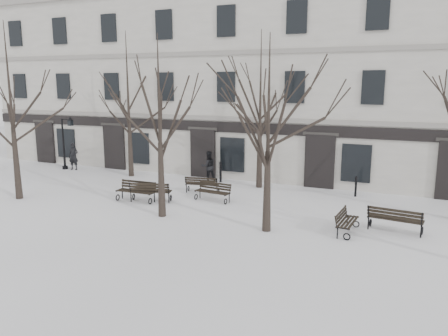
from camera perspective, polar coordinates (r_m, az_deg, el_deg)
The scene contains 18 objects.
ground at distance 18.19m, azimuth -3.78°, elevation -6.99°, with size 100.00×100.00×0.00m, color white.
building at distance 29.42m, azimuth 7.83°, elevation 10.75°, with size 40.40×10.20×11.40m.
tree_0 at distance 23.25m, azimuth -26.21°, elevation 9.12°, with size 5.93×5.93×8.47m.
tree_1 at distance 18.23m, azimuth -8.47°, elevation 8.15°, with size 5.31×5.31×7.59m.
tree_2 at distance 16.24m, azimuth 5.85°, elevation 7.46°, with size 5.18×5.18×7.40m.
tree_4 at distance 26.86m, azimuth -12.47°, elevation 10.28°, with size 6.02×6.02×8.61m.
tree_5 at distance 23.38m, azimuth 4.79°, elevation 10.03°, with size 5.85×5.85×8.35m.
bench_0 at distance 21.48m, azimuth -11.37°, elevation -2.89°, with size 1.95×0.75×0.97m.
bench_1 at distance 21.23m, azimuth -9.60°, elevation -2.97°, with size 2.06×1.24×0.99m.
bench_2 at distance 17.93m, azimuth 21.45°, elevation -6.19°, with size 2.07×0.97×1.01m.
bench_3 at distance 21.13m, azimuth -1.43°, elevation -3.03°, with size 1.83×0.85×0.89m.
bench_4 at distance 22.66m, azimuth -2.88°, elevation -2.09°, with size 1.81×0.92×0.87m.
bench_5 at distance 17.35m, azimuth 15.63°, elevation -6.66°, with size 0.76×1.76×0.86m.
lamp_post at distance 30.38m, azimuth -19.94°, elevation 3.55°, with size 1.08×0.40×3.46m.
bollard_a at distance 25.07m, azimuth -0.45°, elevation -0.40°, with size 0.15×0.15×1.20m.
bollard_b at distance 22.88m, azimuth 16.84°, elevation -2.23°, with size 0.13×0.13×1.04m.
pedestrian_a at distance 30.40m, azimuth -18.96°, elevation -0.21°, with size 0.65×0.43×1.79m, color black.
pedestrian_b at distance 25.46m, azimuth -2.02°, elevation -1.71°, with size 0.86×0.67×1.76m, color black.
Camera 1 is at (7.92, -15.38, 5.63)m, focal length 35.00 mm.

